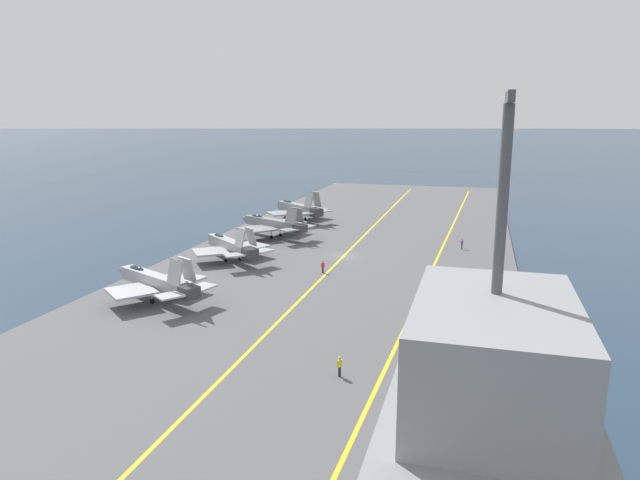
{
  "coord_description": "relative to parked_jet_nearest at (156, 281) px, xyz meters",
  "views": [
    {
      "loc": [
        -85.03,
        -20.0,
        22.04
      ],
      "look_at": [
        -0.69,
        3.72,
        2.9
      ],
      "focal_mm": 32.0,
      "sensor_mm": 36.0,
      "label": 1
    }
  ],
  "objects": [
    {
      "name": "ground_plane",
      "position": [
        27.47,
        -16.59,
        -2.76
      ],
      "size": [
        2000.0,
        2000.0,
        0.0
      ],
      "primitive_type": "plane",
      "color": "#23384C"
    },
    {
      "name": "carrier_deck",
      "position": [
        27.47,
        -16.59,
        -2.56
      ],
      "size": [
        192.57,
        51.78,
        0.4
      ],
      "primitive_type": "cube",
      "color": "#565659",
      "rests_on": "ground"
    },
    {
      "name": "deck_stripe_foul_line",
      "position": [
        27.47,
        -30.83,
        -2.35
      ],
      "size": [
        173.23,
        5.93,
        0.01
      ],
      "primitive_type": "cube",
      "rotation": [
        0.0,
        0.0,
        -0.03
      ],
      "color": "yellow",
      "rests_on": "carrier_deck"
    },
    {
      "name": "deck_stripe_centerline",
      "position": [
        27.47,
        -16.59,
        -2.35
      ],
      "size": [
        173.31,
        0.36,
        0.01
      ],
      "primitive_type": "cube",
      "color": "yellow",
      "rests_on": "carrier_deck"
    },
    {
      "name": "parked_jet_nearest",
      "position": [
        0.0,
        0.0,
        0.0
      ],
      "size": [
        12.26,
        15.96,
        6.03
      ],
      "color": "#A8AAAF",
      "rests_on": "carrier_deck"
    },
    {
      "name": "parked_jet_second",
      "position": [
        20.14,
        -0.46,
        -0.04
      ],
      "size": [
        12.97,
        14.45,
        5.86
      ],
      "color": "#9EA3A8",
      "rests_on": "carrier_deck"
    },
    {
      "name": "parked_jet_third",
      "position": [
        37.84,
        -0.81,
        0.15
      ],
      "size": [
        14.03,
        16.56,
        5.98
      ],
      "color": "gray",
      "rests_on": "carrier_deck"
    },
    {
      "name": "parked_jet_fourth",
      "position": [
        54.96,
        -0.04,
        0.24
      ],
      "size": [
        13.78,
        14.89,
        6.66
      ],
      "color": "gray",
      "rests_on": "carrier_deck"
    },
    {
      "name": "crew_purple_vest",
      "position": [
        37.21,
        -34.33,
        -1.41
      ],
      "size": [
        0.45,
        0.39,
        1.73
      ],
      "color": "#4C473D",
      "rests_on": "carrier_deck"
    },
    {
      "name": "crew_red_vest",
      "position": [
        16.99,
        -16.04,
        -1.41
      ],
      "size": [
        0.46,
        0.43,
        1.73
      ],
      "color": "#232328",
      "rests_on": "carrier_deck"
    },
    {
      "name": "crew_yellow_vest",
      "position": [
        -14.03,
        -26.07,
        -1.36
      ],
      "size": [
        0.46,
        0.41,
        1.81
      ],
      "color": "#232328",
      "rests_on": "carrier_deck"
    },
    {
      "name": "island_tower",
      "position": [
        -32.37,
        -37.63,
        3.47
      ],
      "size": [
        16.8,
        9.5,
        22.67
      ],
      "color": "gray",
      "rests_on": "carrier_deck"
    }
  ]
}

